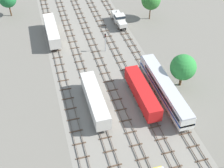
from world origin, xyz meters
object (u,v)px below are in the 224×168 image
(freight_boxcar_left_midfar, at_px, (95,99))
(shunter_loco_centre_right_farther, at_px, (119,19))
(diesel_railcar_centre_right_near, at_px, (165,88))
(freight_boxcar_centre_mid, at_px, (142,92))
(signal_post_nearest, at_px, (105,40))
(freight_boxcar_far_left_far, at_px, (52,30))

(freight_boxcar_left_midfar, height_order, shunter_loco_centre_right_farther, freight_boxcar_left_midfar)
(diesel_railcar_centre_right_near, bearing_deg, freight_boxcar_left_midfar, 176.29)
(freight_boxcar_centre_mid, distance_m, freight_boxcar_left_midfar, 9.50)
(freight_boxcar_centre_mid, bearing_deg, signal_post_nearest, 96.97)
(diesel_railcar_centre_right_near, relative_size, freight_boxcar_left_midfar, 1.46)
(freight_boxcar_centre_mid, xyz_separation_m, shunter_loco_centre_right_farther, (4.73, 31.04, -0.44))
(diesel_railcar_centre_right_near, xyz_separation_m, freight_boxcar_far_left_far, (-18.96, 29.22, -0.15))
(diesel_railcar_centre_right_near, bearing_deg, freight_boxcar_far_left_far, 122.98)
(freight_boxcar_left_midfar, bearing_deg, shunter_loco_centre_right_farther, 64.94)
(freight_boxcar_far_left_far, distance_m, shunter_loco_centre_right_farther, 19.08)
(freight_boxcar_left_midfar, bearing_deg, freight_boxcar_far_left_far, 99.51)
(freight_boxcar_far_left_far, relative_size, shunter_loco_centre_right_farther, 1.65)
(freight_boxcar_centre_mid, height_order, shunter_loco_centre_right_farther, freight_boxcar_centre_mid)
(diesel_railcar_centre_right_near, bearing_deg, freight_boxcar_centre_mid, 176.53)
(freight_boxcar_left_midfar, bearing_deg, diesel_railcar_centre_right_near, -3.71)
(diesel_railcar_centre_right_near, relative_size, shunter_loco_centre_right_farther, 2.42)
(shunter_loco_centre_right_farther, height_order, signal_post_nearest, signal_post_nearest)
(diesel_railcar_centre_right_near, xyz_separation_m, shunter_loco_centre_right_farther, (-0.00, 31.32, -0.59))
(diesel_railcar_centre_right_near, height_order, freight_boxcar_left_midfar, diesel_railcar_centre_right_near)
(freight_boxcar_centre_mid, bearing_deg, diesel_railcar_centre_right_near, -3.47)
(freight_boxcar_centre_mid, bearing_deg, freight_boxcar_left_midfar, 176.18)
(freight_boxcar_far_left_far, distance_m, signal_post_nearest, 15.21)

